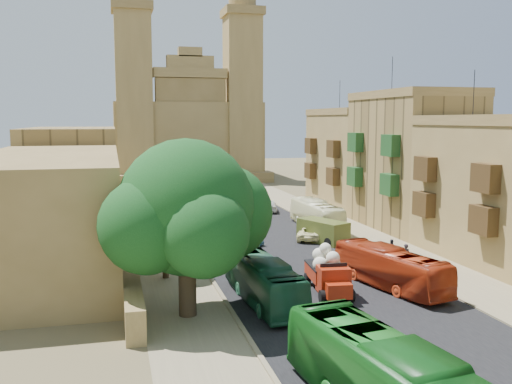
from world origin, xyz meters
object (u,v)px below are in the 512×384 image
street_tree_d (140,177)px  bus_green_south (391,384)px  red_truck (328,272)px  car_cream (310,233)px  car_blue_b (204,191)px  car_blue_a (248,237)px  church (186,128)px  olive_pickup (323,231)px  pedestrian_a (405,256)px  pedestrian_c (391,250)px  street_tree_c (145,194)px  car_dkblue (216,203)px  bus_cream_east (316,215)px  car_white_b (269,206)px  ficus_tree (188,212)px  street_tree_b (153,208)px  bus_red_east (390,268)px  car_white_a (248,223)px  street_tree_a (165,230)px  bus_green_north (264,281)px

street_tree_d → bus_green_south: 57.86m
red_truck → car_cream: (4.32, 15.74, -0.71)m
bus_green_south → car_blue_b: bearing=78.7°
car_blue_a → car_cream: 5.94m
car_cream → church: bearing=-63.5°
olive_pickup → pedestrian_a: size_ratio=2.88×
pedestrian_c → car_blue_a: bearing=-116.7°
street_tree_c → car_dkblue: (8.94, 6.05, -2.19)m
bus_cream_east → car_white_b: bearing=-81.0°
street_tree_c → car_dkblue: street_tree_c is taller
pedestrian_c → ficus_tree: bearing=-46.8°
street_tree_b → bus_red_east: 22.85m
car_white_a → street_tree_a: bearing=-135.5°
red_truck → pedestrian_a: (7.82, 4.40, -0.44)m
bus_green_north → olive_pickup: bearing=54.9°
street_tree_b → car_cream: size_ratio=1.03×
car_white_b → car_blue_a: bearing=81.3°
street_tree_a → car_blue_a: size_ratio=1.37×
ficus_tree → red_truck: (9.10, 1.99, -4.53)m
ficus_tree → street_tree_a: 8.39m
church → bus_cream_east: 52.91m
street_tree_d → red_truck: size_ratio=0.99×
street_tree_b → car_white_a: street_tree_b is taller
street_tree_c → car_white_a: (9.50, -8.62, -2.20)m
car_blue_b → street_tree_b: bearing=-104.6°
bus_red_east → car_cream: size_ratio=2.07×
car_white_a → car_blue_b: (0.00, 27.80, -0.06)m
bus_green_north → bus_cream_east: bearing=59.5°
car_white_b → bus_green_south: bearing=92.6°
olive_pickup → car_blue_a: bearing=171.1°
bus_red_east → pedestrian_a: bus_red_east is taller
church → pedestrian_c: bearing=-83.5°
bus_green_north → car_dkblue: (3.74, 36.92, -0.64)m
car_cream → car_blue_b: size_ratio=1.17×
bus_green_south → bus_cream_east: bearing=65.6°
bus_cream_east → car_blue_b: 29.30m
street_tree_a → car_dkblue: bearing=73.4°
olive_pickup → bus_red_east: bearing=-93.1°
bus_green_south → street_tree_c: bearing=89.3°
car_dkblue → car_white_a: bearing=-80.3°
street_tree_b → car_blue_a: (8.08, -2.61, -2.53)m
car_cream → bus_red_east: bearing=112.4°
car_white_b → red_truck: bearing=94.1°
car_blue_a → car_blue_b: bearing=69.7°
olive_pickup → car_white_b: size_ratio=1.24×
street_tree_a → car_blue_a: bearing=49.3°
ficus_tree → car_white_a: ficus_tree is taller
street_tree_a → pedestrian_a: size_ratio=2.78×
red_truck → car_blue_a: 15.49m
street_tree_c → pedestrian_a: size_ratio=2.39×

